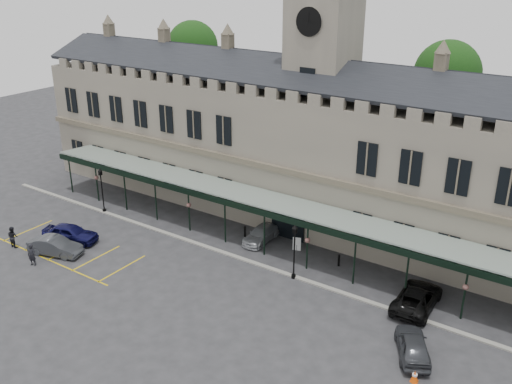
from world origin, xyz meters
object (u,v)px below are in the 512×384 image
Objects in this scene: traffic_cone at (415,376)px; car_taxi at (261,234)px; lamp_post_mid at (294,247)px; car_right_a at (413,345)px; car_left_a at (70,233)px; lamp_post_left at (102,186)px; sign_board at (297,244)px; person_b at (13,237)px; car_left_b at (55,246)px; station_building at (318,153)px; car_van at (417,298)px; clock_tower at (322,78)px; person_a at (32,255)px.

car_taxi is at bearing 150.39° from traffic_cone.
car_right_a is (10.72, -3.77, -1.92)m from lamp_post_mid.
car_left_a is 29.68m from car_right_a.
traffic_cone is 30.57m from car_left_a.
lamp_post_left is 3.82× the size of sign_board.
car_left_a reaches higher than sign_board.
person_b is (-20.12, -12.92, 0.35)m from sign_board.
lamp_post_mid is at bearing -83.10° from car_left_b.
car_left_a reaches higher than car_taxi.
lamp_post_mid reaches higher than car_taxi.
car_left_a is (-15.00, -16.19, -5.65)m from station_building.
car_left_a is at bearing 11.92° from car_van.
person_b is at bearing -175.03° from traffic_cone.
lamp_post_left is at bearing -169.98° from car_taxi.
lamp_post_mid is at bearing -0.63° from lamp_post_left.
car_right_a is at bearing -27.62° from car_taxi.
traffic_cone is at bearing -177.46° from person_b.
car_left_a is at bearing -67.88° from lamp_post_left.
car_right_a is (-0.94, 2.19, 0.39)m from traffic_cone.
lamp_post_mid is at bearing 152.89° from traffic_cone.
person_b is (-3.30, -3.27, 0.11)m from car_left_a.
car_van is at bearing -11.54° from car_taxi.
car_taxi reaches higher than sign_board.
car_right_a is at bearing 104.72° from car_van.
clock_tower is 13.49× the size of person_a.
car_left_a is (-18.90, -5.65, -1.86)m from lamp_post_mid.
sign_board is (-13.74, 9.98, 0.21)m from traffic_cone.
car_van is at bearing -95.83° from car_left_a.
traffic_cone is at bearing -46.69° from station_building.
sign_board is 19.40m from car_left_a.
lamp_post_mid is (3.90, -10.63, -10.43)m from clock_tower.
car_taxi is 2.38× the size of person_a.
person_a is (-12.64, -13.76, 0.28)m from car_taxi.
clock_tower is 14.29m from sign_board.
lamp_post_mid is 2.44× the size of person_b.
lamp_post_left is at bearing -98.11° from person_b.
lamp_post_mid reaches higher than car_van.
lamp_post_left is 6.03× the size of traffic_cone.
car_left_a is 4.40m from person_a.
car_right_a is 29.51m from person_a.
lamp_post_left reaches higher than traffic_cone.
car_left_a is 28.90m from car_van.
person_b is (-22.20, -8.92, -1.75)m from lamp_post_mid.
lamp_post_left is (-17.39, -10.40, -10.44)m from clock_tower.
person_b is at bearing -95.68° from lamp_post_left.
car_left_b reaches higher than sign_board.
person_b reaches higher than car_taxi.
person_b is at bearing -158.12° from lamp_post_mid.
car_taxi is (15.80, 3.55, -2.04)m from lamp_post_left.
car_taxi is at bearing 26.47° from person_a.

